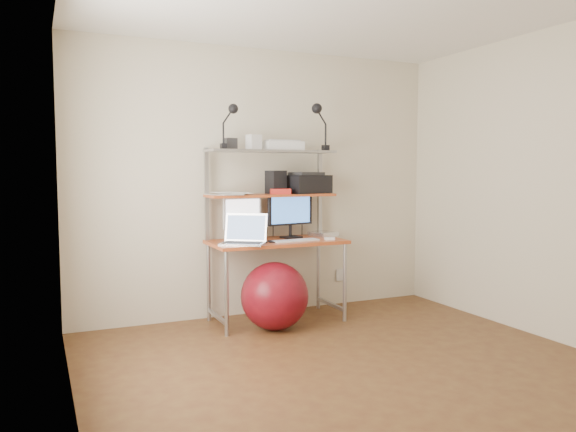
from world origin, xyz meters
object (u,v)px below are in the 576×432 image
laptop (245,237)px  monitor_black (290,212)px  printer (306,183)px  exercise_ball (275,296)px  monitor_silver (242,216)px

laptop → monitor_black: bearing=58.1°
printer → monitor_black: bearing=-179.5°
monitor_black → laptop: bearing=-167.0°
monitor_black → laptop: (-0.54, -0.23, -0.19)m
laptop → printer: printer is taller
laptop → exercise_ball: laptop is taller
monitor_silver → exercise_ball: size_ratio=0.71×
laptop → monitor_silver: bearing=109.3°
exercise_ball → printer: bearing=39.4°
monitor_black → laptop: 0.61m
monitor_silver → exercise_ball: 0.77m
monitor_silver → laptop: 0.29m
monitor_silver → monitor_black: bearing=-7.3°
monitor_silver → laptop: bearing=-113.4°
monitor_black → exercise_ball: 0.84m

